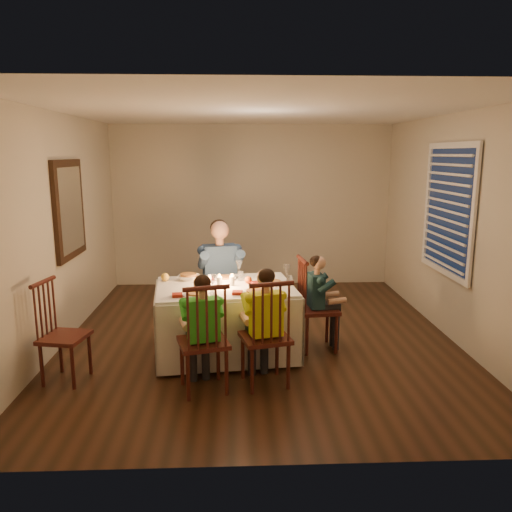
{
  "coord_description": "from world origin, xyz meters",
  "views": [
    {
      "loc": [
        -0.27,
        -5.62,
        2.14
      ],
      "look_at": [
        -0.03,
        0.15,
        0.95
      ],
      "focal_mm": 35.0,
      "sensor_mm": 36.0,
      "label": 1
    }
  ],
  "objects_px": {
    "chair_adult": "(221,329)",
    "child_yellow": "(265,384)",
    "chair_end": "(317,348)",
    "serving_bowl": "(188,278)",
    "adult": "(221,329)",
    "chair_extra": "(68,380)",
    "child_teal": "(317,348)",
    "dining_table": "(225,306)",
    "child_green": "(204,390)",
    "chair_near_right": "(265,384)",
    "chair_near_left": "(204,390)"
  },
  "relations": [
    {
      "from": "chair_near_right",
      "to": "chair_end",
      "type": "bearing_deg",
      "value": -140.87
    },
    {
      "from": "chair_adult",
      "to": "child_teal",
      "type": "relative_size",
      "value": 0.98
    },
    {
      "from": "chair_adult",
      "to": "chair_extra",
      "type": "height_order",
      "value": "chair_adult"
    },
    {
      "from": "chair_end",
      "to": "child_yellow",
      "type": "xyz_separation_m",
      "value": [
        -0.63,
        -0.84,
        0.0
      ]
    },
    {
      "from": "chair_extra",
      "to": "adult",
      "type": "xyz_separation_m",
      "value": [
        1.44,
        1.35,
        0.0
      ]
    },
    {
      "from": "chair_near_right",
      "to": "child_teal",
      "type": "xyz_separation_m",
      "value": [
        0.63,
        0.84,
        0.0
      ]
    },
    {
      "from": "chair_end",
      "to": "child_teal",
      "type": "xyz_separation_m",
      "value": [
        0.0,
        0.0,
        0.0
      ]
    },
    {
      "from": "chair_extra",
      "to": "dining_table",
      "type": "bearing_deg",
      "value": -57.56
    },
    {
      "from": "child_teal",
      "to": "dining_table",
      "type": "bearing_deg",
      "value": 89.51
    },
    {
      "from": "chair_extra",
      "to": "serving_bowl",
      "type": "bearing_deg",
      "value": -41.15
    },
    {
      "from": "chair_near_left",
      "to": "adult",
      "type": "xyz_separation_m",
      "value": [
        0.11,
        1.61,
        0.0
      ]
    },
    {
      "from": "chair_adult",
      "to": "child_yellow",
      "type": "bearing_deg",
      "value": -84.88
    },
    {
      "from": "adult",
      "to": "serving_bowl",
      "type": "distance_m",
      "value": 1.0
    },
    {
      "from": "serving_bowl",
      "to": "adult",
      "type": "bearing_deg",
      "value": 55.92
    },
    {
      "from": "dining_table",
      "to": "chair_adult",
      "type": "relative_size",
      "value": 1.52
    },
    {
      "from": "child_yellow",
      "to": "adult",
      "type": "bearing_deg",
      "value": -87.16
    },
    {
      "from": "adult",
      "to": "child_yellow",
      "type": "relative_size",
      "value": 1.21
    },
    {
      "from": "chair_near_left",
      "to": "adult",
      "type": "height_order",
      "value": "adult"
    },
    {
      "from": "chair_near_right",
      "to": "adult",
      "type": "bearing_deg",
      "value": -87.16
    },
    {
      "from": "dining_table",
      "to": "chair_extra",
      "type": "xyz_separation_m",
      "value": [
        -1.51,
        -0.59,
        -0.55
      ]
    },
    {
      "from": "adult",
      "to": "chair_adult",
      "type": "bearing_deg",
      "value": -101.67
    },
    {
      "from": "adult",
      "to": "chair_extra",
      "type": "bearing_deg",
      "value": -148.49
    },
    {
      "from": "chair_near_right",
      "to": "adult",
      "type": "relative_size",
      "value": 0.76
    },
    {
      "from": "chair_adult",
      "to": "chair_near_left",
      "type": "bearing_deg",
      "value": -105.71
    },
    {
      "from": "dining_table",
      "to": "adult",
      "type": "relative_size",
      "value": 1.16
    },
    {
      "from": "adult",
      "to": "child_teal",
      "type": "xyz_separation_m",
      "value": [
        1.09,
        -0.66,
        0.0
      ]
    },
    {
      "from": "adult",
      "to": "dining_table",
      "type": "bearing_deg",
      "value": -96.21
    },
    {
      "from": "child_yellow",
      "to": "chair_near_right",
      "type": "bearing_deg",
      "value": 166.05
    },
    {
      "from": "adult",
      "to": "child_green",
      "type": "relative_size",
      "value": 1.24
    },
    {
      "from": "chair_extra",
      "to": "serving_bowl",
      "type": "height_order",
      "value": "serving_bowl"
    },
    {
      "from": "child_teal",
      "to": "serving_bowl",
      "type": "relative_size",
      "value": 4.63
    },
    {
      "from": "chair_end",
      "to": "adult",
      "type": "relative_size",
      "value": 0.76
    },
    {
      "from": "adult",
      "to": "child_yellow",
      "type": "xyz_separation_m",
      "value": [
        0.45,
        -1.51,
        0.0
      ]
    },
    {
      "from": "dining_table",
      "to": "serving_bowl",
      "type": "bearing_deg",
      "value": 140.56
    },
    {
      "from": "chair_adult",
      "to": "chair_end",
      "type": "bearing_deg",
      "value": -43.05
    },
    {
      "from": "chair_end",
      "to": "adult",
      "type": "bearing_deg",
      "value": 52.58
    },
    {
      "from": "chair_adult",
      "to": "chair_near_right",
      "type": "bearing_deg",
      "value": -84.88
    },
    {
      "from": "chair_near_right",
      "to": "serving_bowl",
      "type": "height_order",
      "value": "serving_bowl"
    },
    {
      "from": "chair_extra",
      "to": "child_green",
      "type": "xyz_separation_m",
      "value": [
        1.33,
        -0.26,
        0.0
      ]
    },
    {
      "from": "chair_near_left",
      "to": "child_yellow",
      "type": "relative_size",
      "value": 0.92
    },
    {
      "from": "chair_end",
      "to": "serving_bowl",
      "type": "relative_size",
      "value": 4.54
    },
    {
      "from": "chair_near_left",
      "to": "child_teal",
      "type": "height_order",
      "value": "child_teal"
    },
    {
      "from": "chair_adult",
      "to": "serving_bowl",
      "type": "bearing_deg",
      "value": -135.75
    },
    {
      "from": "child_green",
      "to": "child_teal",
      "type": "height_order",
      "value": "child_green"
    },
    {
      "from": "adult",
      "to": "child_teal",
      "type": "bearing_deg",
      "value": -43.05
    },
    {
      "from": "chair_adult",
      "to": "child_green",
      "type": "height_order",
      "value": "child_green"
    },
    {
      "from": "chair_near_right",
      "to": "chair_extra",
      "type": "relative_size",
      "value": 1.05
    },
    {
      "from": "chair_extra",
      "to": "child_teal",
      "type": "bearing_deg",
      "value": -63.61
    },
    {
      "from": "chair_near_left",
      "to": "chair_end",
      "type": "distance_m",
      "value": 1.53
    },
    {
      "from": "dining_table",
      "to": "child_green",
      "type": "distance_m",
      "value": 1.02
    }
  ]
}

